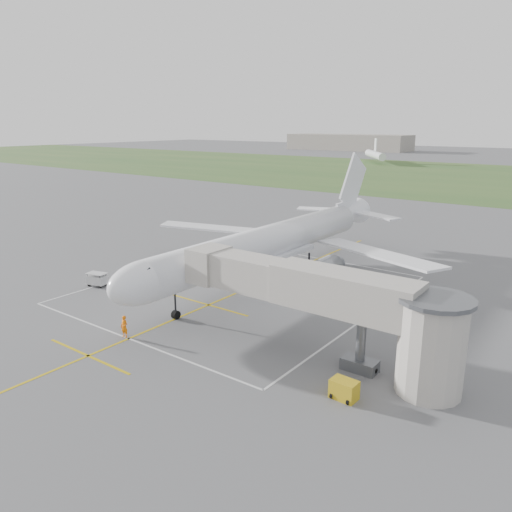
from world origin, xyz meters
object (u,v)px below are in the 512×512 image
Objects in this scene: gpu_unit at (344,390)px; jet_bridge at (334,303)px; baggage_cart at (97,279)px; ramp_worker_wing at (192,256)px; ramp_worker_nose at (124,327)px; airliner at (271,242)px.

jet_bridge is at bearing 129.91° from gpu_unit.
gpu_unit is at bearing -22.00° from baggage_cart.
ramp_worker_nose is at bearing 172.73° from ramp_worker_wing.
gpu_unit is 33.16m from baggage_cart.
ramp_worker_wing is at bearing -177.34° from airliner.
jet_bridge reaches higher than gpu_unit.
baggage_cart is (-13.96, -13.66, -3.63)m from airliner.
jet_bridge is 12.25× the size of ramp_worker_nose.
airliner reaches higher than gpu_unit.
airliner is 24.31× the size of ramp_worker_wing.
airliner reaches higher than ramp_worker_nose.
ramp_worker_nose reaches higher than baggage_cart.
jet_bridge is at bearing -42.19° from airliner.
ramp_worker_nose is (-16.21, -6.49, -3.79)m from jet_bridge.
ramp_worker_wing reaches higher than ramp_worker_nose.
gpu_unit is 0.95× the size of ramp_worker_nose.
airliner is at bearing 30.65° from baggage_cart.
ramp_worker_nose reaches higher than gpu_unit.
baggage_cart is at bearing 134.51° from ramp_worker_wing.
gpu_unit is 35.64m from ramp_worker_wing.
ramp_worker_wing is at bearing 67.67° from baggage_cart.
jet_bridge is 6.63m from gpu_unit.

